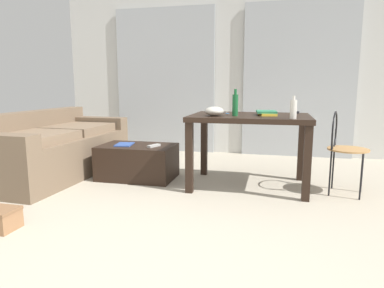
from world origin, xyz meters
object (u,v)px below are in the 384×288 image
at_px(wire_chair, 341,143).
at_px(couch, 53,149).
at_px(magazine, 124,144).
at_px(tv_remote_on_table, 295,113).
at_px(scissors, 227,113).
at_px(coffee_table, 138,162).
at_px(book_stack, 267,113).
at_px(bottle_far, 235,105).
at_px(bowl, 214,111).
at_px(tv_remote_primary, 154,146).
at_px(craft_table, 250,125).
at_px(bottle_near, 293,109).

bearing_deg(wire_chair, couch, -179.64).
bearing_deg(magazine, tv_remote_on_table, -1.47).
xyz_separation_m(couch, tv_remote_on_table, (2.72, 0.32, 0.45)).
distance_m(wire_chair, scissors, 1.18).
height_order(coffee_table, wire_chair, wire_chair).
height_order(wire_chair, magazine, wire_chair).
relative_size(coffee_table, book_stack, 3.03).
xyz_separation_m(wire_chair, book_stack, (-0.71, 0.05, 0.27)).
height_order(bottle_far, bowl, bottle_far).
bearing_deg(coffee_table, bottle_far, -8.52).
distance_m(wire_chair, magazine, 2.28).
bearing_deg(bottle_far, magazine, 173.38).
relative_size(coffee_table, scissors, 7.98).
xyz_separation_m(tv_remote_primary, magazine, (-0.37, 0.04, -0.01)).
bearing_deg(wire_chair, scissors, 171.28).
relative_size(tv_remote_on_table, scissors, 1.62).
xyz_separation_m(bowl, book_stack, (0.50, 0.20, -0.02)).
height_order(craft_table, magazine, craft_table).
bearing_deg(tv_remote_on_table, coffee_table, -151.95).
height_order(craft_table, bottle_far, bottle_far).
height_order(tv_remote_primary, magazine, tv_remote_primary).
bearing_deg(craft_table, wire_chair, -2.67).
bearing_deg(scissors, tv_remote_on_table, 10.21).
bearing_deg(coffee_table, tv_remote_primary, -14.68).
xyz_separation_m(couch, tv_remote_primary, (1.24, 0.02, 0.09)).
xyz_separation_m(bottle_far, book_stack, (0.30, 0.15, -0.09)).
relative_size(bowl, magazine, 0.73).
bearing_deg(book_stack, wire_chair, -3.63).
bearing_deg(craft_table, bowl, -149.20).
distance_m(craft_table, book_stack, 0.21).
xyz_separation_m(book_stack, scissors, (-0.42, 0.13, -0.02)).
distance_m(couch, bowl, 2.00).
relative_size(book_stack, tv_remote_on_table, 1.63).
relative_size(bottle_near, scissors, 1.97).
distance_m(scissors, magazine, 1.20).
bearing_deg(craft_table, couch, -178.46).
relative_size(wire_chair, magazine, 3.14).
bearing_deg(couch, bowl, -4.08).
xyz_separation_m(coffee_table, bottle_far, (1.11, -0.17, 0.67)).
height_order(bottle_far, book_stack, bottle_far).
bearing_deg(coffee_table, couch, -175.42).
distance_m(bottle_far, book_stack, 0.35).
distance_m(bottle_near, magazine, 1.89).
distance_m(bottle_near, scissors, 0.82).
bearing_deg(bottle_near, couch, 174.17).
distance_m(tv_remote_on_table, tv_remote_primary, 1.56).
distance_m(bottle_far, bowl, 0.21).
xyz_separation_m(wire_chair, bowl, (-1.22, -0.16, 0.29)).
distance_m(bowl, book_stack, 0.54).
bearing_deg(bottle_far, wire_chair, 5.87).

